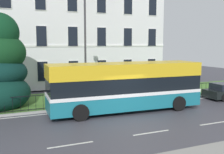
# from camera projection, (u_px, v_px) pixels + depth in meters

# --- Properties ---
(ground_plane) EXTENTS (60.00, 56.00, 0.18)m
(ground_plane) POSITION_uv_depth(u_px,v_px,m) (125.00, 117.00, 15.45)
(ground_plane) COLOR #414049
(georgian_townhouse) EXTENTS (17.33, 10.38, 11.91)m
(georgian_townhouse) POSITION_uv_depth(u_px,v_px,m) (74.00, 28.00, 29.26)
(georgian_townhouse) COLOR silver
(georgian_townhouse) RESTS_ON ground_plane
(iron_verge_railing) EXTENTS (18.83, 0.04, 0.97)m
(iron_verge_railing) POSITION_uv_depth(u_px,v_px,m) (118.00, 96.00, 18.74)
(iron_verge_railing) COLOR black
(iron_verge_railing) RESTS_ON ground_plane
(single_decker_bus) EXTENTS (9.97, 2.93, 3.10)m
(single_decker_bus) POSITION_uv_depth(u_px,v_px,m) (126.00, 86.00, 16.73)
(single_decker_bus) COLOR #196E81
(single_decker_bus) RESTS_ON ground_plane
(street_lamp_post) EXTENTS (0.36, 0.24, 7.57)m
(street_lamp_post) POSITION_uv_depth(u_px,v_px,m) (85.00, 42.00, 18.17)
(street_lamp_post) COLOR #333338
(street_lamp_post) RESTS_ON ground_plane
(litter_bin) EXTENTS (0.49, 0.49, 1.09)m
(litter_bin) POSITION_uv_depth(u_px,v_px,m) (60.00, 98.00, 17.58)
(litter_bin) COLOR black
(litter_bin) RESTS_ON ground_plane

